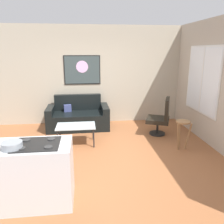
% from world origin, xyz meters
% --- Properties ---
extents(ground, '(6.40, 6.40, 0.04)m').
position_xyz_m(ground, '(0.00, 0.00, -0.02)').
color(ground, '#9A5C36').
extents(back_wall, '(6.40, 0.05, 2.80)m').
position_xyz_m(back_wall, '(0.00, 2.42, 1.40)').
color(back_wall, '#B3A993').
rests_on(back_wall, ground).
extents(right_wall, '(0.05, 6.40, 2.80)m').
position_xyz_m(right_wall, '(2.62, 0.30, 1.40)').
color(right_wall, '#B8AA97').
rests_on(right_wall, ground).
extents(couch, '(1.68, 0.87, 0.89)m').
position_xyz_m(couch, '(-0.42, 1.89, 0.30)').
color(couch, black).
rests_on(couch, ground).
extents(coffee_table, '(0.88, 0.55, 0.45)m').
position_xyz_m(coffee_table, '(-0.43, 0.73, 0.41)').
color(coffee_table, silver).
rests_on(coffee_table, ground).
extents(armchair, '(0.73, 0.74, 0.96)m').
position_xyz_m(armchair, '(1.70, 1.11, 0.46)').
color(armchair, black).
rests_on(armchair, ground).
extents(bar_stool, '(0.35, 0.35, 0.64)m').
position_xyz_m(bar_stool, '(1.88, 0.21, 0.49)').
color(bar_stool, '#986C43').
rests_on(bar_stool, ground).
extents(kitchen_counter, '(1.41, 0.64, 0.90)m').
position_xyz_m(kitchen_counter, '(-1.11, -1.29, 0.44)').
color(kitchen_counter, silver).
rests_on(kitchen_counter, ground).
extents(mixing_bowl, '(0.26, 0.26, 0.10)m').
position_xyz_m(mixing_bowl, '(-1.14, -1.40, 0.93)').
color(mixing_bowl, '#8C949C').
rests_on(mixing_bowl, kitchen_counter).
extents(wall_painting, '(1.03, 0.03, 0.82)m').
position_xyz_m(wall_painting, '(-0.27, 2.38, 1.57)').
color(wall_painting, black).
extents(window, '(0.03, 1.48, 1.59)m').
position_xyz_m(window, '(2.59, 0.90, 1.42)').
color(window, silver).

